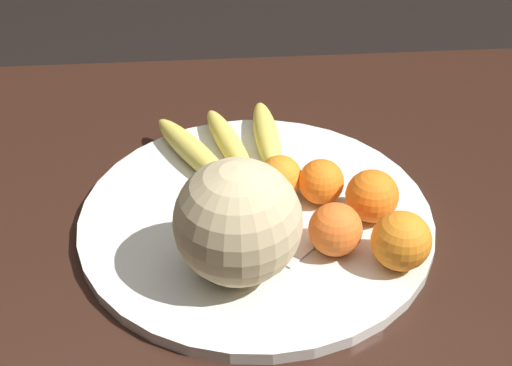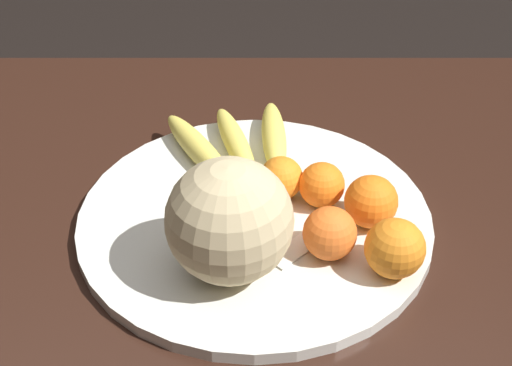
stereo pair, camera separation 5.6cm
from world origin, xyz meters
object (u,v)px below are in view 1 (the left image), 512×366
banana_bunch (229,145)px  orange_back_left (335,229)px  kitchen_table (199,278)px  orange_front_left (401,241)px  orange_back_right (372,196)px  orange_top_small (263,201)px  orange_front_right (280,177)px  produce_tag (304,244)px  fruit_bowl (256,219)px  melon (238,222)px  orange_mid_center (321,182)px

banana_bunch → orange_back_left: 0.24m
kitchen_table → orange_front_left: 0.29m
orange_back_right → kitchen_table: bearing=177.9°
orange_back_right → orange_top_small: bearing=177.1°
kitchen_table → orange_front_right: size_ratio=28.24×
orange_back_right → produce_tag: size_ratio=0.82×
kitchen_table → fruit_bowl: fruit_bowl is taller
melon → orange_front_left: 0.19m
produce_tag → orange_front_left: bearing=-64.7°
orange_back_left → produce_tag: orange_back_left is taller
orange_front_right → orange_mid_center: bearing=-17.0°
fruit_bowl → banana_bunch: size_ratio=2.10×
kitchen_table → orange_back_left: size_ratio=25.16×
orange_mid_center → orange_top_small: (-0.08, -0.03, -0.00)m
orange_front_left → produce_tag: (-0.11, 0.04, -0.03)m
kitchen_table → orange_back_left: orange_back_left is taller
kitchen_table → melon: size_ratio=11.18×
orange_back_left → melon: bearing=-167.9°
orange_front_right → kitchen_table: bearing=-157.5°
orange_front_left → orange_mid_center: size_ratio=1.19×
orange_front_right → orange_back_right: orange_back_right is taller
melon → orange_mid_center: 0.17m
orange_back_right → orange_top_small: 0.14m
orange_front_left → orange_back_left: orange_front_left is taller
fruit_bowl → banana_bunch: banana_bunch is taller
melon → produce_tag: 0.11m
orange_front_left → orange_mid_center: 0.15m
banana_bunch → orange_front_right: 0.11m
melon → orange_back_right: (0.17, 0.08, -0.04)m
orange_mid_center → produce_tag: orange_mid_center is taller
banana_bunch → orange_front_right: size_ratio=3.75×
kitchen_table → orange_mid_center: orange_mid_center is taller
melon → orange_front_left: bearing=-1.3°
fruit_bowl → orange_front_right: size_ratio=7.88×
produce_tag → orange_mid_center: bearing=24.9°
orange_front_right → produce_tag: bearing=-79.6°
kitchen_table → produce_tag: 0.18m
orange_front_right → orange_mid_center: 0.05m
fruit_bowl → banana_bunch: 0.14m
melon → orange_back_left: bearing=12.1°
orange_front_left → orange_back_left: bearing=157.9°
banana_bunch → produce_tag: (0.08, -0.20, -0.02)m
produce_tag → fruit_bowl: bearing=85.6°
fruit_bowl → orange_top_small: (0.01, -0.01, 0.04)m
orange_top_small → kitchen_table: bearing=179.1°
orange_top_small → orange_front_left: bearing=-31.7°
kitchen_table → orange_front_right: 0.18m
orange_mid_center → orange_top_small: bearing=-157.6°
banana_bunch → orange_front_left: (0.19, -0.24, 0.02)m
orange_mid_center → orange_back_left: orange_back_left is taller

